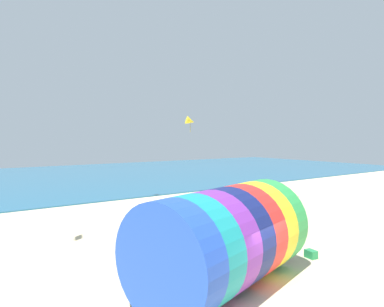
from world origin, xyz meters
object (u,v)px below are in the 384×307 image
giant_inflatable_tube (224,238)px  bystander_near_water (297,208)px  kite_yellow_delta (190,121)px  cooler_box (311,254)px  kite_handler (284,240)px

giant_inflatable_tube → bystander_near_water: (10.13, 4.68, -0.90)m
bystander_near_water → kite_yellow_delta: bearing=116.5°
kite_yellow_delta → bystander_near_water: size_ratio=0.67×
giant_inflatable_tube → cooler_box: size_ratio=14.71×
kite_handler → kite_yellow_delta: bearing=77.7°
kite_yellow_delta → cooler_box: 13.41m
bystander_near_water → cooler_box: 6.75m
giant_inflatable_tube → bystander_near_water: 11.20m
kite_handler → cooler_box: size_ratio=3.10×
giant_inflatable_tube → kite_yellow_delta: 14.31m
kite_handler → bystander_near_water: bystander_near_water is taller
kite_yellow_delta → kite_handler: bearing=-102.3°
kite_handler → bystander_near_water: size_ratio=0.89×
giant_inflatable_tube → kite_handler: bearing=10.5°
kite_yellow_delta → giant_inflatable_tube: bearing=-119.5°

